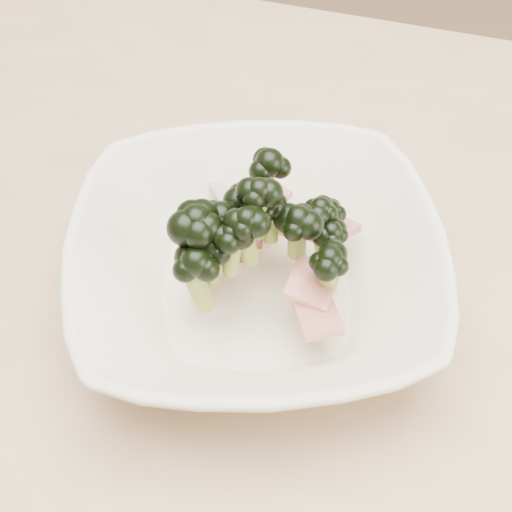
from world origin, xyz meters
name	(u,v)px	position (x,y,z in m)	size (l,w,h in m)	color
dining_table	(251,301)	(0.00, 0.00, 0.65)	(1.20, 0.80, 0.75)	tan
broccoli_dish	(256,263)	(0.03, -0.07, 0.79)	(0.38, 0.38, 0.13)	beige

